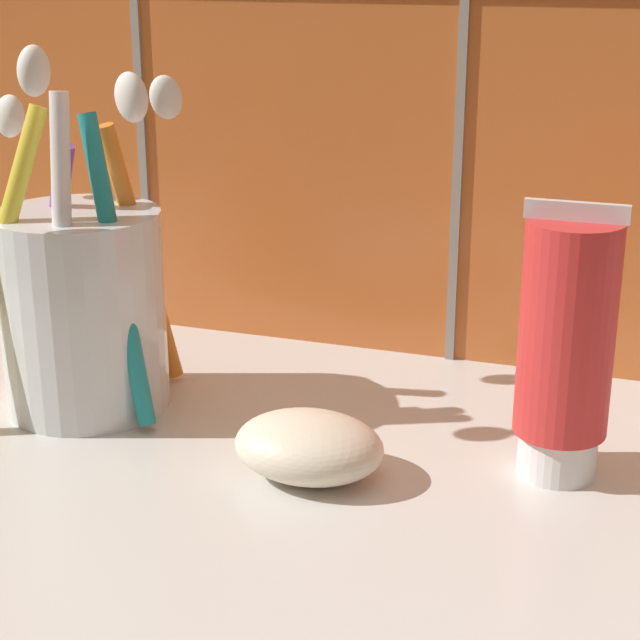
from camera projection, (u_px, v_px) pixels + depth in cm
name	position (u px, v px, depth cm)	size (l,w,h in cm)	color
sink_counter	(324.00, 509.00, 46.82)	(75.60, 35.04, 2.00)	silver
toothbrush_cup	(81.00, 301.00, 53.17)	(11.79, 12.58, 18.43)	silver
toothpaste_tube	(566.00, 346.00, 45.90)	(4.31, 4.11, 12.42)	white
soap_bar	(309.00, 446.00, 47.17)	(6.76, 5.24, 2.90)	silver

